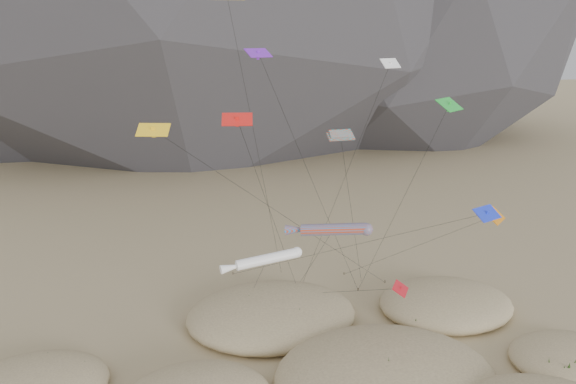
{
  "coord_description": "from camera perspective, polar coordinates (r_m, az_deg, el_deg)",
  "views": [
    {
      "loc": [
        -13.68,
        -29.55,
        26.0
      ],
      "look_at": [
        -2.07,
        12.0,
        13.81
      ],
      "focal_mm": 35.0,
      "sensor_mm": 36.0,
      "label": 1
    }
  ],
  "objects": [
    {
      "name": "kite_stakes",
      "position": [
        60.16,
        1.3,
        -9.68
      ],
      "size": [
        17.8,
        7.7,
        0.3
      ],
      "color": "#3F2D1E",
      "rests_on": "ground"
    },
    {
      "name": "rainbow_tube_kite",
      "position": [
        46.47,
        4.34,
        -3.82
      ],
      "size": [
        6.69,
        13.88,
        11.27
      ],
      "color": "red",
      "rests_on": "ground"
    },
    {
      "name": "delta_kites",
      "position": [
        45.53,
        9.59,
        3.36
      ],
      "size": [
        30.66,
        23.09,
        24.97
      ],
      "color": "yellow",
      "rests_on": "ground"
    },
    {
      "name": "multi_parafoil",
      "position": [
        44.62,
        5.42,
        5.48
      ],
      "size": [
        8.24,
        11.69,
        18.76
      ],
      "color": "red",
      "rests_on": "ground"
    },
    {
      "name": "white_tube_kite",
      "position": [
        41.52,
        -2.48,
        -6.9
      ],
      "size": [
        6.32,
        15.79,
        10.64
      ],
      "color": "white",
      "rests_on": "ground"
    }
  ]
}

